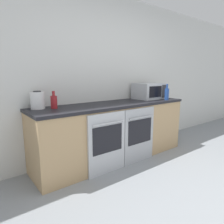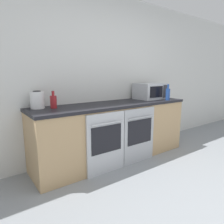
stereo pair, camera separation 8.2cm
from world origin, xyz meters
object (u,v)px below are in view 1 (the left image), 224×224
object	(u,v)px
bottle_blue	(167,94)
bottle_red	(54,102)
kettle	(38,100)
microwave	(149,91)
oven_right	(139,135)
oven_left	(107,143)

from	to	relation	value
bottle_blue	bottle_red	world-z (taller)	bottle_blue
bottle_blue	kettle	xyz separation A→B (m)	(-2.06, 0.44, 0.00)
bottle_blue	microwave	bearing A→B (deg)	109.75
microwave	bottle_red	distance (m)	1.77
oven_right	kettle	xyz separation A→B (m)	(-1.31, 0.54, 0.58)
microwave	kettle	size ratio (longest dim) A/B	2.25
microwave	bottle_blue	size ratio (longest dim) A/B	1.89
microwave	kettle	distance (m)	1.95
oven_left	microwave	world-z (taller)	microwave
bottle_red	kettle	size ratio (longest dim) A/B	0.98
bottle_blue	kettle	distance (m)	2.10
kettle	oven_left	bearing A→B (deg)	-37.07
bottle_blue	bottle_red	bearing A→B (deg)	169.72
oven_left	microwave	xyz separation A→B (m)	(1.23, 0.40, 0.61)
microwave	kettle	world-z (taller)	microwave
microwave	bottle_red	bearing A→B (deg)	179.01
oven_right	microwave	bearing A→B (deg)	32.66
bottle_blue	oven_left	bearing A→B (deg)	-176.01
oven_right	bottle_red	distance (m)	1.34
oven_left	oven_right	world-z (taller)	same
oven_left	oven_right	bearing A→B (deg)	0.00
oven_left	microwave	bearing A→B (deg)	18.14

